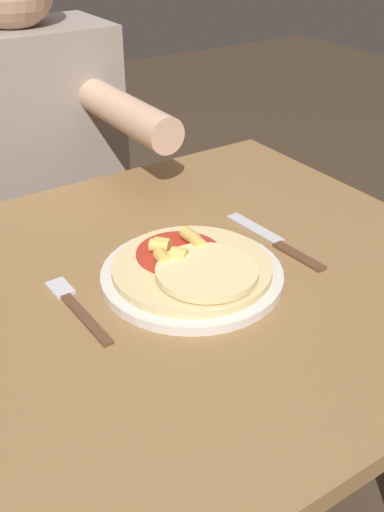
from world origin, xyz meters
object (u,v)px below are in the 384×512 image
dining_table (174,349)px  knife (276,241)px  fork (75,306)px  person_diner (38,169)px  plate (192,275)px  pizza (193,266)px

dining_table → knife: size_ratio=4.16×
fork → person_diner: 0.65m
plate → pizza: size_ratio=1.14×
plate → knife: size_ratio=1.22×
fork → person_diner: (0.18, 0.62, -0.06)m
fork → person_diner: size_ratio=0.15×
person_diner → pizza: bearing=-90.5°
dining_table → pizza: 0.16m
fork → knife: (0.35, -0.02, 0.00)m
dining_table → pizza: bearing=-40.1°
plate → fork: plate is taller
plate → pizza: bearing=-92.4°
pizza → fork: bearing=168.5°
plate → fork: bearing=169.7°
plate → knife: (0.17, 0.01, -0.00)m
knife → person_diner: size_ratio=0.19×
dining_table → knife: bearing=-0.6°
dining_table → knife: (0.20, -0.00, 0.14)m
person_diner → fork: bearing=-106.0°
fork → knife: bearing=-2.9°
pizza → knife: pizza is taller
fork → knife: size_ratio=0.79×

